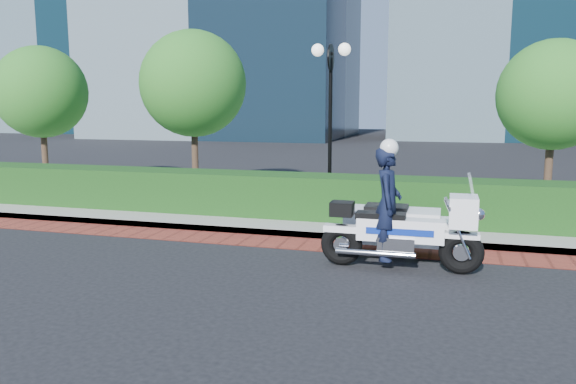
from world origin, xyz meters
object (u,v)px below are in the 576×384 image
(tree_c, at_px, (554,95))
(police_motorcycle, at_px, (396,221))
(tree_a, at_px, (41,92))
(lamppost, at_px, (330,99))
(tree_b, at_px, (193,84))

(tree_c, height_order, police_motorcycle, tree_c)
(tree_a, bearing_deg, lamppost, -7.41)
(lamppost, bearing_deg, police_motorcycle, -64.67)
(tree_b, relative_size, tree_c, 1.14)
(lamppost, distance_m, police_motorcycle, 5.51)
(tree_a, relative_size, tree_c, 1.06)
(tree_b, xyz_separation_m, police_motorcycle, (6.66, -5.87, -2.67))
(police_motorcycle, bearing_deg, lamppost, 115.00)
(tree_c, distance_m, police_motorcycle, 7.13)
(lamppost, xyz_separation_m, tree_c, (5.50, 1.30, 0.09))
(lamppost, height_order, tree_c, tree_c)
(tree_c, xyz_separation_m, police_motorcycle, (-3.34, -5.87, -2.28))
(tree_b, bearing_deg, tree_a, 180.00)
(tree_b, xyz_separation_m, tree_c, (10.00, -0.00, -0.39))
(tree_c, bearing_deg, police_motorcycle, -119.63)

